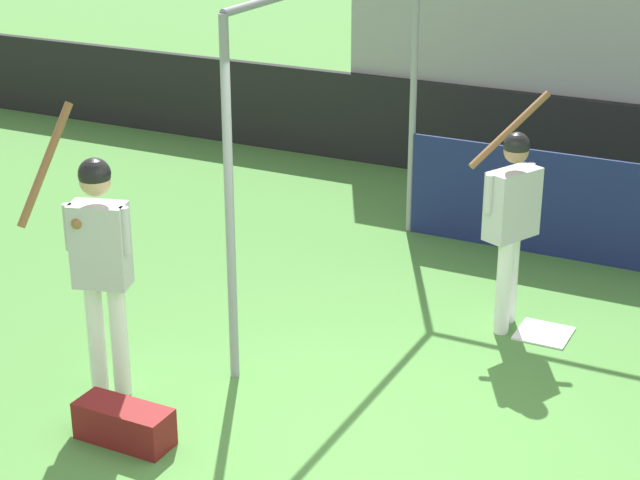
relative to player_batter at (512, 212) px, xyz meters
The scene contains 8 objects.
ground_plane 2.58m from the player_batter, 97.48° to the right, with size 60.00×60.00×0.00m, color #477F38.
outfield_wall 3.80m from the player_batter, 94.67° to the left, with size 24.00×0.12×1.11m.
bleacher_section 5.44m from the player_batter, 93.24° to the left, with size 5.95×3.20×2.79m.
batting_cage 1.02m from the player_batter, 88.23° to the left, with size 3.35×3.64×2.86m.
home_plate 1.10m from the player_batter, ahead, with size 0.44×0.44×0.02m.
player_batter is the anchor object (origin of this frame).
player_waiting 3.39m from the player_batter, 133.26° to the right, with size 0.68×0.60×2.20m.
equipment_bag 3.60m from the player_batter, 121.25° to the right, with size 0.70×0.28×0.28m.
Camera 1 is at (2.64, -5.78, 4.08)m, focal length 60.00 mm.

